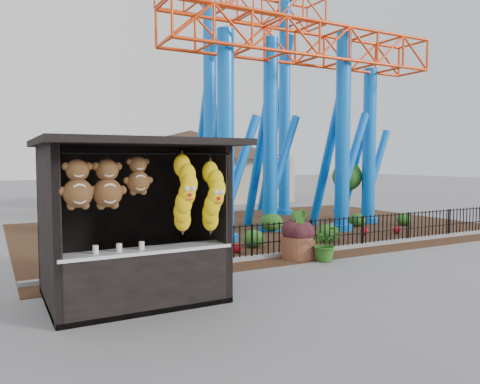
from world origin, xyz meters
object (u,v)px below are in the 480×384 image
terracotta_planter (298,247)px  potted_plant (325,243)px  prize_booth (134,222)px  roller_coaster (281,68)px

terracotta_planter → potted_plant: size_ratio=0.98×
terracotta_planter → potted_plant: (0.42, -0.66, 0.17)m
prize_booth → roller_coaster: (8.14, 7.33, 4.90)m
terracotta_planter → potted_plant: potted_plant is taller
prize_booth → potted_plant: prize_booth is taller
roller_coaster → terracotta_planter: roller_coaster is taller
prize_booth → roller_coaster: bearing=42.0°
roller_coaster → potted_plant: 9.03m
roller_coaster → terracotta_planter: size_ratio=11.51×
roller_coaster → terracotta_planter: (-3.05, -5.60, -6.13)m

